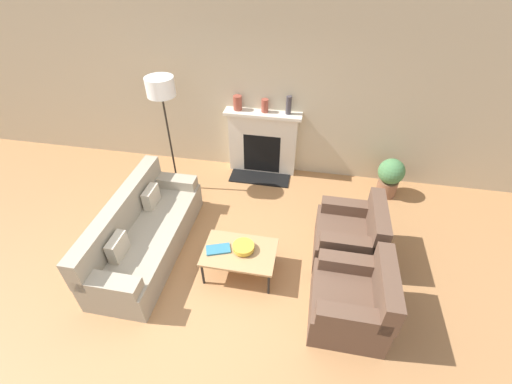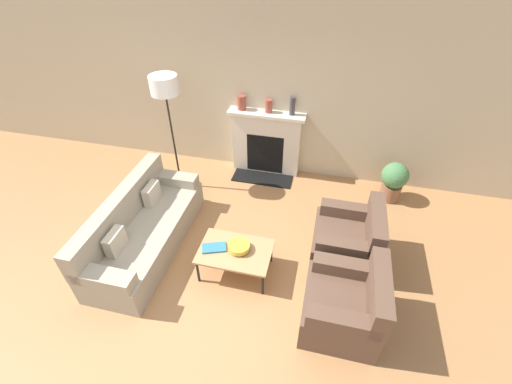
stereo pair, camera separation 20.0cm
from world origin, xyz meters
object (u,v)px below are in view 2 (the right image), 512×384
Objects in this scene: coffee_table at (235,252)px; potted_plant at (394,180)px; armchair_near at (346,305)px; mantel_vase_center_right at (292,106)px; couch at (143,229)px; floor_lamp at (165,93)px; mantel_vase_center_left at (269,106)px; fireplace at (266,144)px; book at (214,248)px; mantel_vase_left at (242,102)px; armchair_far at (348,240)px; bowl at (239,247)px.

coffee_table is 2.89m from potted_plant.
mantel_vase_center_right is (-1.08, 2.78, 0.98)m from armchair_near.
couch is 1.98m from floor_lamp.
mantel_vase_center_left is (-0.08, 2.36, 0.90)m from coffee_table.
fireplace is 3.84× the size of book.
book is 2.56m from mantel_vase_left.
armchair_far is at bearing -49.92° from fireplace.
floor_lamp is 1.27m from mantel_vase_left.
armchair_far reaches higher than coffee_table.
mantel_vase_center_left is 0.73× the size of mantel_vase_center_right.
book is (-1.65, -0.60, 0.08)m from armchair_far.
coffee_table is 4.23× the size of mantel_vase_center_left.
mantel_vase_center_right is at bearing -148.84° from armchair_far.
armchair_near is at bearing -16.95° from coffee_table.
armchair_far is 2.31m from mantel_vase_center_right.
couch is 3.90m from potted_plant.
floor_lamp is (-2.84, 2.00, 1.35)m from armchair_near.
book is 1.14× the size of mantel_vase_center_right.
fireplace is 6.00× the size of mantel_vase_center_left.
armchair_far is (1.49, -1.77, -0.24)m from fireplace.
book is 0.17× the size of floor_lamp.
floor_lamp is at bearing 3.79° from couch.
mantel_vase_center_right reaches higher than fireplace.
potted_plant is at bearing -7.22° from mantel_vase_left.
floor_lamp reaches higher than bowl.
mantel_vase_left is at bearing -145.38° from armchair_near.
couch is 2.95m from mantel_vase_center_right.
mantel_vase_center_left is at bearing 171.27° from potted_plant.
coffee_table is 2.59m from mantel_vase_left.
potted_plant is (2.31, 2.06, -0.03)m from book.
fireplace is at bearing 171.74° from potted_plant.
couch is 1.42m from bowl.
coffee_table is 2.56m from mantel_vase_center_right.
potted_plant is at bearing 44.98° from bowl.
mantel_vase_center_right is (0.41, 0.01, 0.74)m from fireplace.
armchair_near is 0.99m from armchair_far.
couch is at bearing -126.89° from mantel_vase_center_right.
book reaches higher than coffee_table.
mantel_vase_left reaches higher than bowl.
armchair_far is at bearing -50.65° from mantel_vase_center_left.
coffee_table is (1.36, -0.14, 0.05)m from couch.
fireplace is at bearing -151.69° from mantel_vase_center_left.
bowl is at bearing -96.30° from mantel_vase_center_right.
couch is 7.90× the size of bowl.
mantel_vase_center_left is at bearing -152.21° from armchair_near.
book is at bearing -94.40° from mantel_vase_center_left.
floor_lamp reaches higher than armchair_far.
mantel_vase_left is at bearing 76.14° from book.
mantel_vase_center_left is (-0.13, 2.33, 0.82)m from bowl.
potted_plant is (2.05, 2.03, 0.01)m from coffee_table.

